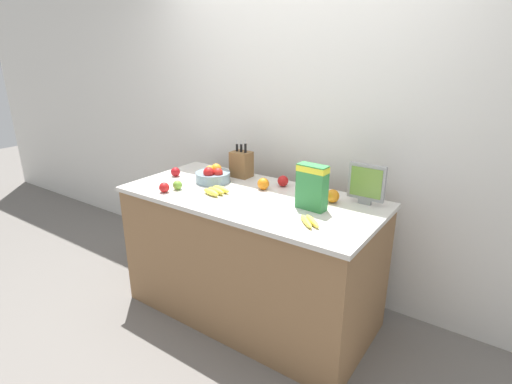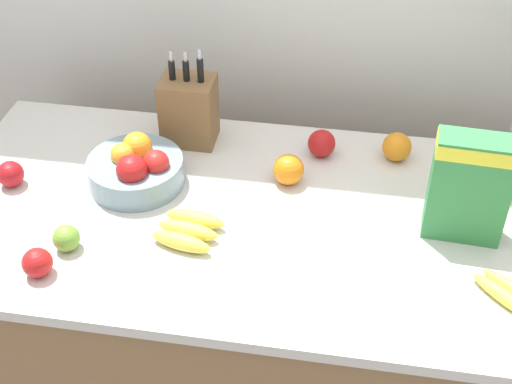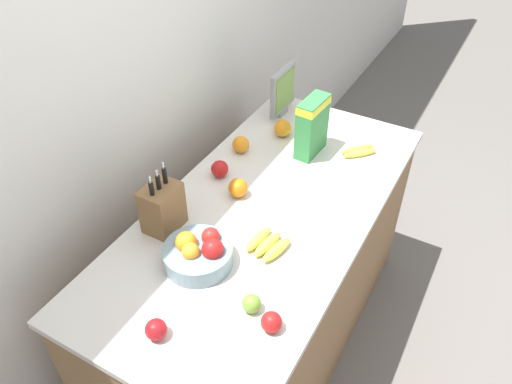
% 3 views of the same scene
% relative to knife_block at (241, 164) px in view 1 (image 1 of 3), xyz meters
% --- Properties ---
extents(ground_plane, '(14.00, 14.00, 0.00)m').
position_rel_knife_block_xyz_m(ground_plane, '(0.29, -0.29, -1.01)').
color(ground_plane, slate).
extents(wall_back, '(9.00, 0.06, 2.60)m').
position_rel_knife_block_xyz_m(wall_back, '(0.29, 0.33, 0.29)').
color(wall_back, silver).
rests_on(wall_back, ground_plane).
extents(counter, '(1.75, 0.82, 0.91)m').
position_rel_knife_block_xyz_m(counter, '(0.29, -0.29, -0.55)').
color(counter, olive).
rests_on(counter, ground_plane).
extents(knife_block, '(0.15, 0.12, 0.29)m').
position_rel_knife_block_xyz_m(knife_block, '(0.00, 0.00, 0.00)').
color(knife_block, brown).
rests_on(knife_block, counter).
extents(small_monitor, '(0.23, 0.03, 0.26)m').
position_rel_knife_block_xyz_m(small_monitor, '(0.98, -0.02, 0.04)').
color(small_monitor, gray).
rests_on(small_monitor, counter).
extents(cereal_box, '(0.19, 0.09, 0.28)m').
position_rel_knife_block_xyz_m(cereal_box, '(0.74, -0.29, 0.05)').
color(cereal_box, '#338442').
rests_on(cereal_box, counter).
extents(fruit_bowl, '(0.25, 0.25, 0.13)m').
position_rel_knife_block_xyz_m(fruit_bowl, '(-0.09, -0.22, -0.05)').
color(fruit_bowl, gray).
rests_on(fruit_bowl, counter).
extents(banana_bunch_left, '(0.17, 0.16, 0.03)m').
position_rel_knife_block_xyz_m(banana_bunch_left, '(0.83, -0.49, -0.08)').
color(banana_bunch_left, yellow).
rests_on(banana_bunch_left, counter).
extents(banana_bunch_right, '(0.17, 0.15, 0.04)m').
position_rel_knife_block_xyz_m(banana_bunch_right, '(0.09, -0.41, -0.08)').
color(banana_bunch_right, yellow).
rests_on(banana_bunch_right, counter).
extents(apple_leftmost, '(0.07, 0.07, 0.07)m').
position_rel_knife_block_xyz_m(apple_leftmost, '(-0.21, -0.58, -0.06)').
color(apple_leftmost, red).
rests_on(apple_leftmost, counter).
extents(apple_by_knife_block, '(0.08, 0.08, 0.08)m').
position_rel_knife_block_xyz_m(apple_by_knife_block, '(0.38, -0.02, -0.06)').
color(apple_by_knife_block, red).
rests_on(apple_by_knife_block, counter).
extents(apple_rear, '(0.07, 0.07, 0.07)m').
position_rel_knife_block_xyz_m(apple_rear, '(-0.41, -0.28, -0.06)').
color(apple_rear, '#A31419').
rests_on(apple_rear, counter).
extents(apple_front, '(0.07, 0.07, 0.07)m').
position_rel_knife_block_xyz_m(apple_front, '(-0.18, -0.49, -0.07)').
color(apple_front, '#6B9E33').
rests_on(apple_front, counter).
extents(orange_front_right, '(0.08, 0.08, 0.08)m').
position_rel_knife_block_xyz_m(orange_front_right, '(0.30, -0.15, -0.06)').
color(orange_front_right, orange).
rests_on(orange_front_right, counter).
extents(orange_back_center, '(0.08, 0.08, 0.08)m').
position_rel_knife_block_xyz_m(orange_back_center, '(0.58, -0.00, -0.06)').
color(orange_back_center, orange).
rests_on(orange_back_center, counter).
extents(orange_front_left, '(0.08, 0.08, 0.08)m').
position_rel_knife_block_xyz_m(orange_front_left, '(0.80, -0.11, -0.06)').
color(orange_front_left, orange).
rests_on(orange_front_left, counter).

